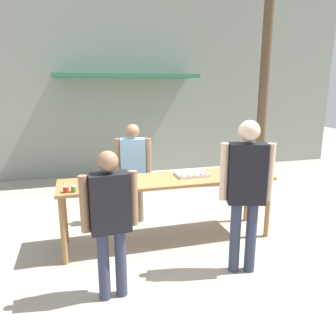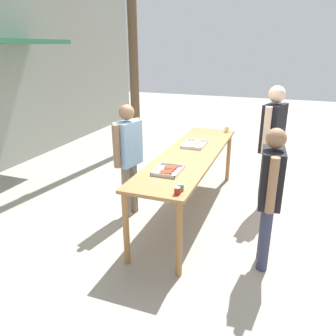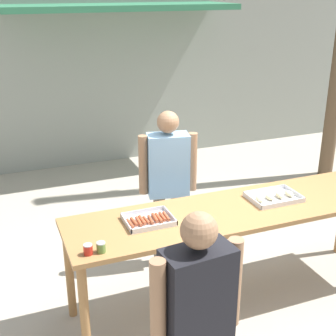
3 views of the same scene
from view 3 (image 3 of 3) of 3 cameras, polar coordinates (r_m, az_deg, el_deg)
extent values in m
plane|color=#A39989|center=(4.51, 8.08, -15.38)|extent=(24.00, 24.00, 0.00)
cube|color=gray|center=(7.35, -6.96, 17.90)|extent=(12.00, 0.12, 4.50)
cube|color=#2D704C|center=(6.82, -5.76, 18.94)|extent=(3.20, 1.00, 0.08)
cube|color=olive|center=(4.04, 8.75, -5.04)|extent=(2.98, 0.74, 0.04)
cylinder|color=olive|center=(3.61, -10.11, -17.40)|extent=(0.07, 0.07, 0.88)
cylinder|color=olive|center=(4.10, -11.93, -12.25)|extent=(0.07, 0.07, 0.88)
cube|color=silver|center=(3.75, -2.38, -6.51)|extent=(0.38, 0.30, 0.01)
cube|color=silver|center=(3.62, -1.61, -7.23)|extent=(0.38, 0.01, 0.03)
cube|color=silver|center=(3.87, -3.10, -5.27)|extent=(0.38, 0.01, 0.03)
cube|color=silver|center=(3.70, -5.13, -6.69)|extent=(0.01, 0.30, 0.03)
cube|color=silver|center=(3.80, 0.28, -5.75)|extent=(0.01, 0.30, 0.03)
cylinder|color=#A34C2D|center=(3.70, -4.62, -6.74)|extent=(0.03, 0.14, 0.02)
cylinder|color=#A34C2D|center=(3.72, -4.16, -6.54)|extent=(0.04, 0.12, 0.03)
cylinder|color=#A34C2D|center=(3.72, -3.57, -6.53)|extent=(0.03, 0.14, 0.03)
cylinder|color=#A34C2D|center=(3.73, -3.16, -6.37)|extent=(0.03, 0.14, 0.03)
cylinder|color=#A34C2D|center=(3.74, -2.65, -6.37)|extent=(0.03, 0.12, 0.02)
cylinder|color=#A34C2D|center=(3.74, -2.13, -6.31)|extent=(0.04, 0.13, 0.03)
cylinder|color=#A34C2D|center=(3.76, -1.60, -6.10)|extent=(0.04, 0.14, 0.03)
cylinder|color=#A34C2D|center=(3.76, -1.10, -6.09)|extent=(0.03, 0.14, 0.03)
cylinder|color=#A34C2D|center=(3.79, -0.68, -5.92)|extent=(0.03, 0.14, 0.03)
cylinder|color=#A34C2D|center=(3.79, -0.20, -5.91)|extent=(0.03, 0.14, 0.03)
cube|color=silver|center=(4.24, 12.75, -3.65)|extent=(0.44, 0.32, 0.01)
cube|color=silver|center=(4.11, 13.96, -4.21)|extent=(0.44, 0.01, 0.03)
cube|color=silver|center=(4.34, 11.66, -2.60)|extent=(0.44, 0.01, 0.03)
cube|color=silver|center=(4.12, 10.25, -3.88)|extent=(0.01, 0.32, 0.03)
cube|color=silver|center=(4.35, 15.17, -2.91)|extent=(0.01, 0.32, 0.03)
ellipsoid|color=beige|center=(4.14, 11.08, -3.69)|extent=(0.08, 0.12, 0.05)
ellipsoid|color=beige|center=(4.19, 12.27, -3.50)|extent=(0.06, 0.11, 0.04)
ellipsoid|color=beige|center=(4.25, 13.42, -3.24)|extent=(0.07, 0.12, 0.05)
ellipsoid|color=beige|center=(4.30, 14.55, -3.04)|extent=(0.06, 0.11, 0.04)
cylinder|color=#B22319|center=(3.36, -9.72, -9.81)|extent=(0.07, 0.07, 0.07)
cylinder|color=#B2B2B7|center=(3.34, -9.76, -9.24)|extent=(0.06, 0.06, 0.01)
cylinder|color=#567A38|center=(3.37, -8.15, -9.60)|extent=(0.07, 0.07, 0.07)
cylinder|color=#B2B2B7|center=(3.35, -8.19, -9.03)|extent=(0.06, 0.06, 0.01)
cylinder|color=#756B5B|center=(4.76, -1.05, -7.47)|extent=(0.12, 0.12, 0.77)
cylinder|color=#756B5B|center=(4.79, 1.05, -7.29)|extent=(0.12, 0.12, 0.77)
cube|color=#84B2DB|center=(4.48, 0.00, 0.38)|extent=(0.43, 0.29, 0.61)
sphere|color=#936B4C|center=(4.35, 0.00, 5.63)|extent=(0.21, 0.21, 0.21)
cylinder|color=#936B4C|center=(4.44, -3.05, 0.37)|extent=(0.09, 0.09, 0.58)
cylinder|color=#936B4C|center=(4.52, 2.99, 0.75)|extent=(0.09, 0.09, 0.58)
cube|color=black|center=(2.72, 3.59, -15.32)|extent=(0.42, 0.25, 0.60)
sphere|color=#936B4C|center=(2.50, 3.81, -7.60)|extent=(0.21, 0.21, 0.21)
cylinder|color=#936B4C|center=(2.82, 8.02, -13.64)|extent=(0.09, 0.09, 0.57)
cylinder|color=#936B4C|center=(2.62, -1.23, -16.51)|extent=(0.09, 0.09, 0.57)
camera|label=1|loc=(1.41, 118.49, -33.25)|focal=35.00mm
camera|label=2|loc=(3.03, -71.04, 0.04)|focal=35.00mm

